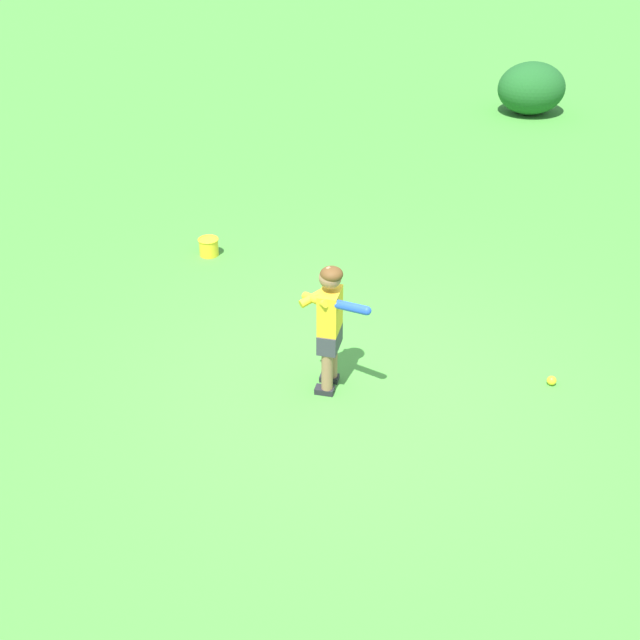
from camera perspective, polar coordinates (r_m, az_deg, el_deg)
name	(u,v)px	position (r m, az deg, el deg)	size (l,w,h in m)	color
ground_plane	(356,387)	(6.51, 2.53, -4.71)	(40.00, 40.00, 0.00)	#479338
child_batter	(330,318)	(6.13, 0.71, 0.14)	(0.45, 0.53, 1.08)	#232328
play_ball_far_left	(552,381)	(6.77, 15.98, -4.11)	(0.08, 0.08, 0.08)	yellow
toy_bucket	(209,246)	(8.52, -7.83, 5.15)	(0.22, 0.22, 0.19)	yellow
shrub_left_background	(531,88)	(13.28, 14.65, 15.49)	(1.04, 0.92, 0.78)	#1E5B23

